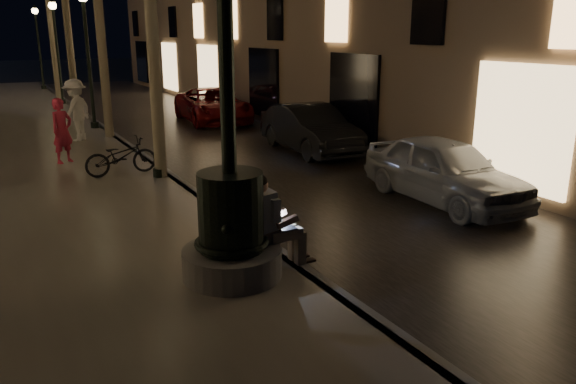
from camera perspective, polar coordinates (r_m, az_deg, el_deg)
ground at (r=20.44m, az=-17.62°, el=5.35°), size 120.00×120.00×0.00m
cobble_lane at (r=21.21m, az=-9.64°, el=6.27°), size 6.00×45.00×0.02m
curb_strip at (r=20.43m, az=-17.64°, el=5.63°), size 0.25×45.00×0.20m
fountain_lamppost at (r=7.69m, az=-5.85°, el=-1.54°), size 1.40×1.40×5.21m
seated_man_laptop at (r=8.02m, az=-1.75°, el=-2.75°), size 1.05×0.36×1.42m
lamp_curb_a at (r=13.25m, az=-13.77°, el=14.34°), size 0.36×0.36×4.81m
lamp_curb_b at (r=21.07m, az=-19.77°, el=14.34°), size 0.36×0.36×4.81m
lamp_curb_c at (r=28.99m, az=-22.51°, el=14.29°), size 0.36×0.36×4.81m
lamp_curb_d at (r=36.94m, az=-24.07°, el=14.24°), size 0.36×0.36×4.81m
car_front at (r=12.32m, az=15.60°, el=2.17°), size 1.81×4.15×1.39m
car_second at (r=16.91m, az=2.26°, el=6.44°), size 1.80×4.40×1.42m
car_third at (r=22.83m, az=-7.63°, el=8.72°), size 2.70×5.06×1.35m
pedestrian_red at (r=15.74m, az=-21.96°, el=5.80°), size 0.73×0.66×1.68m
pedestrian_white at (r=18.85m, az=-20.73°, el=7.78°), size 1.37×1.38×1.91m
bicycle at (r=13.99m, az=-16.62°, el=3.49°), size 1.73×0.68×0.89m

